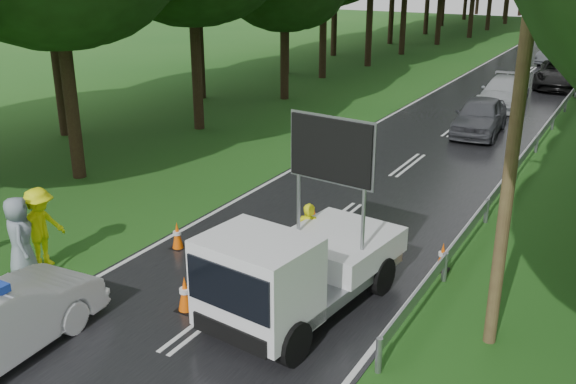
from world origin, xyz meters
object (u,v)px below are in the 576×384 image
Objects in this scene: civilian at (260,270)px; queue_car_second at (504,92)px; work_truck at (295,269)px; barrier at (270,260)px; officer at (309,235)px; queue_car_third at (562,74)px; queue_car_first at (480,116)px; queue_car_fourth at (555,54)px.

civilian reaches higher than queue_car_second.
work_truck is 2.82× the size of civilian.
queue_car_second is at bearing 79.43° from civilian.
barrier is 1.57m from officer.
queue_car_second is 0.86× the size of queue_car_third.
queue_car_third is (1.51, 12.83, 0.03)m from queue_car_first.
queue_car_fourth is (0.10, 16.13, -0.01)m from queue_car_second.
officer reaches higher than queue_car_first.
barrier is 16.10m from queue_car_first.
civilian reaches higher than officer.
civilian reaches higher than queue_car_first.
barrier is 0.55× the size of queue_car_first.
queue_car_third reaches higher than barrier.
barrier is 0.80m from civilian.
civilian is at bearing -92.82° from queue_car_second.
queue_car_second is 1.14× the size of queue_car_fourth.
work_truck reaches higher than queue_car_third.
civilian is at bearing -71.87° from barrier.
civilian reaches higher than queue_car_fourth.
queue_car_first is (-0.36, 16.71, -0.30)m from work_truck.
queue_car_second is at bearing 88.99° from queue_car_first.
barrier is at bearing -97.38° from queue_car_third.
queue_car_second is at bearing 98.59° from work_truck.
queue_car_fourth is at bearing -102.87° from officer.
civilian is 22.85m from queue_car_second.
queue_car_third is at bearing 88.93° from barrier.
civilian is 38.98m from queue_car_fourth.
work_truck is 16.71m from queue_car_first.
queue_car_third reaches higher than queue_car_second.
work_truck is at bearing -90.94° from queue_car_second.
work_truck reaches higher than queue_car_fourth.
civilian is 0.36× the size of queue_car_second.
queue_car_third is at bearing -106.58° from officer.
civilian is (0.20, -0.76, 0.13)m from barrier.
queue_car_second is at bearing -83.98° from queue_car_fourth.
queue_car_first is 22.13m from queue_car_fourth.
queue_car_second is (0.19, 20.52, -0.07)m from officer.
queue_car_third is at bearing 94.73° from work_truck.
civilian is at bearing -95.07° from queue_car_first.
work_truck is at bearing -82.83° from queue_car_fourth.
work_truck is at bearing -95.46° from queue_car_third.
queue_car_second is (0.31, 22.09, -0.06)m from barrier.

